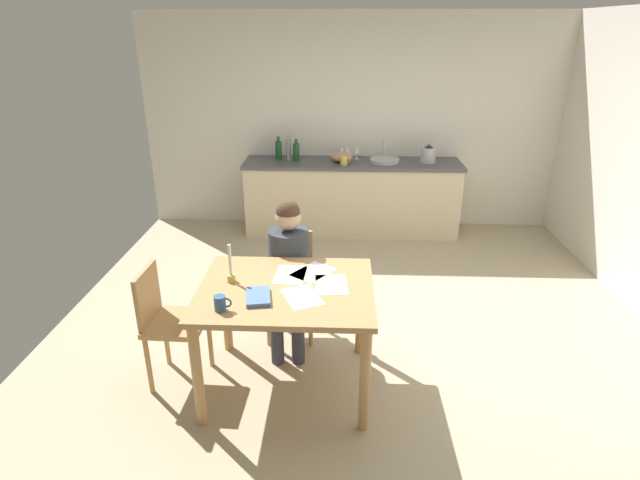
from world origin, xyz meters
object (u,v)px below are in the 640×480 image
sink_unit (385,160)px  bottle_oil (279,150)px  chair_side_empty (168,320)px  coffee_mug (221,303)px  book_magazine (258,297)px  bottle_vinegar (289,149)px  bottle_wine_red (296,152)px  mixing_bowl (342,157)px  dining_table (286,303)px  wine_glass_by_kettle (347,150)px  wine_glass_back_left (341,150)px  person_seated (289,266)px  candlestick (231,271)px  teacup_on_counter (344,160)px  wine_glass_near_sink (357,150)px  stovetop_kettle (428,154)px  chair_at_table (290,279)px

sink_unit → bottle_oil: size_ratio=1.29×
chair_side_empty → coffee_mug: size_ratio=7.98×
book_magazine → bottle_vinegar: 3.30m
book_magazine → bottle_wine_red: size_ratio=0.89×
mixing_bowl → bottle_vinegar: bearing=172.8°
bottle_wine_red → bottle_vinegar: bearing=148.5°
dining_table → bottle_wine_red: size_ratio=4.42×
bottle_vinegar → wine_glass_by_kettle: 0.72m
dining_table → wine_glass_back_left: 3.24m
wine_glass_back_left → person_seated: bearing=-98.6°
candlestick → person_seated: bearing=55.8°
teacup_on_counter → person_seated: bearing=-100.6°
sink_unit → wine_glass_near_sink: bearing=156.6°
book_magazine → wine_glass_by_kettle: (0.59, 3.36, 0.20)m
dining_table → chair_side_empty: bearing=177.8°
wine_glass_near_sink → stovetop_kettle: bearing=-9.9°
person_seated → sink_unit: size_ratio=3.32×
chair_at_table → mixing_bowl: size_ratio=3.24×
dining_table → stovetop_kettle: 3.37m
candlestick → wine_glass_by_kettle: (0.81, 3.13, 0.14)m
wine_glass_back_left → teacup_on_counter: wine_glass_back_left is taller
wine_glass_by_kettle → chair_side_empty: bearing=-111.9°
coffee_mug → bottle_oil: bottle_oil is taller
candlestick → wine_glass_near_sink: size_ratio=1.79×
person_seated → stovetop_kettle: (1.44, 2.48, 0.32)m
person_seated → bottle_vinegar: 2.59m
chair_at_table → stovetop_kettle: 2.79m
dining_table → stovetop_kettle: (1.40, 3.05, 0.32)m
dining_table → chair_at_table: 0.75m
teacup_on_counter → book_magazine: bearing=-100.3°
candlestick → book_magazine: bearing=-46.3°
chair_at_table → coffee_mug: size_ratio=7.79×
sink_unit → book_magazine: bearing=-108.0°
bottle_oil → teacup_on_counter: bottle_oil is taller
mixing_bowl → dining_table: bearing=-96.8°
person_seated → bottle_wine_red: size_ratio=4.50×
person_seated → bottle_vinegar: bearing=95.5°
chair_at_table → mixing_bowl: (0.41, 2.33, 0.48)m
sink_unit → chair_side_empty: bearing=-119.8°
stovetop_kettle → mixing_bowl: bearing=-179.8°
wine_glass_near_sink → wine_glass_back_left: size_ratio=1.00×
bottle_wine_red → wine_glass_near_sink: (0.74, 0.13, -0.00)m
stovetop_kettle → bottle_vinegar: bearing=177.3°
coffee_mug → wine_glass_back_left: size_ratio=0.72×
candlestick → wine_glass_back_left: candlestick is taller
bottle_oil → wine_glass_near_sink: bottle_oil is taller
bottle_vinegar → wine_glass_near_sink: bottle_vinegar is taller
bottle_wine_red → wine_glass_back_left: (0.55, 0.13, -0.00)m
wine_glass_near_sink → sink_unit: bearing=-23.4°
teacup_on_counter → coffee_mug: bearing=-103.3°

